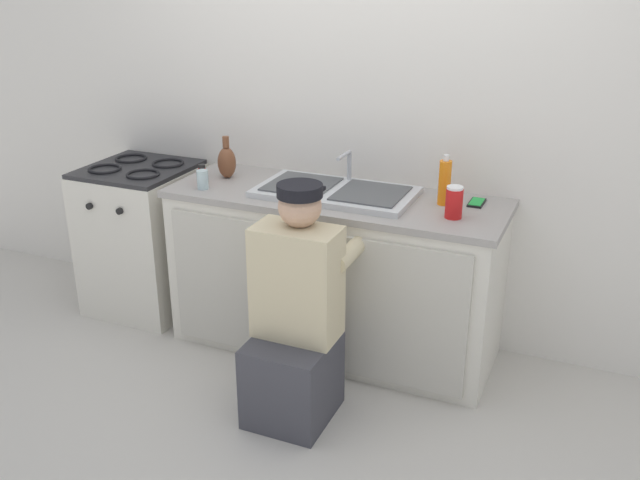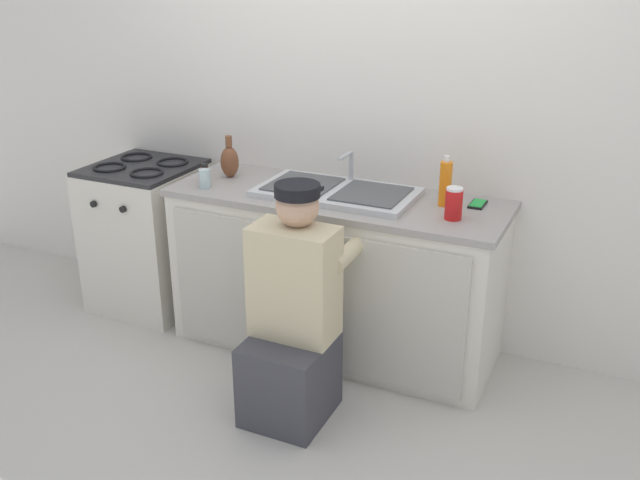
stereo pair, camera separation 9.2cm
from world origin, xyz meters
The scene contains 13 objects.
ground_plane centered at (0.00, 0.00, 0.00)m, with size 12.00×12.00×0.00m, color beige.
back_wall centered at (0.00, 0.65, 1.25)m, with size 6.00×0.10×2.50m, color silver.
counter_cabinet centered at (0.00, 0.29, 0.42)m, with size 1.71×0.62×0.83m.
countertop centered at (0.00, 0.30, 0.85)m, with size 1.75×0.62×0.04m, color #9E9993.
sink_double_basin centered at (0.00, 0.30, 0.89)m, with size 0.80×0.44×0.19m.
stove_range centered at (-1.23, 0.30, 0.44)m, with size 0.58×0.62×0.89m.
plumber_person centered at (0.07, -0.34, 0.46)m, with size 0.42×0.61×1.10m.
vase_decorative centered at (-0.66, 0.34, 0.96)m, with size 0.10×0.10×0.23m.
soap_bottle_orange centered at (0.54, 0.38, 0.98)m, with size 0.06×0.06×0.25m.
spice_bottle_red centered at (-0.73, 0.20, 0.92)m, with size 0.04×0.04×0.10m.
soda_cup_red centered at (0.63, 0.21, 0.95)m, with size 0.08×0.08×0.15m.
cell_phone centered at (0.69, 0.45, 0.88)m, with size 0.07×0.14×0.01m.
water_glass centered at (-0.67, 0.12, 0.92)m, with size 0.06×0.06×0.10m.
Camera 2 is at (1.38, -2.86, 2.02)m, focal length 40.00 mm.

